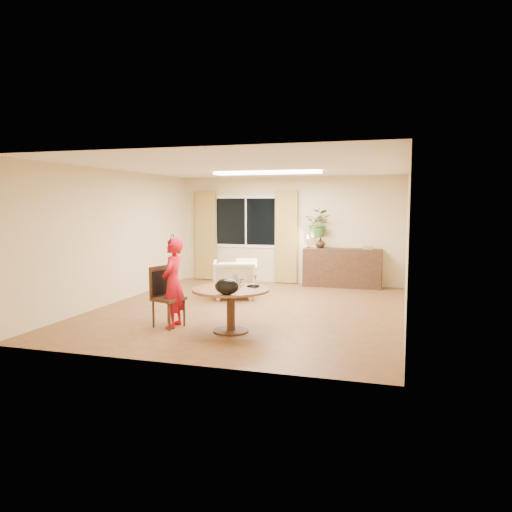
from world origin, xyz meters
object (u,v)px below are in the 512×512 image
(child, at_px, (173,283))
(armchair, at_px, (234,279))
(dining_chair, at_px, (169,297))
(dining_table, at_px, (231,298))
(sideboard, at_px, (342,268))

(child, distance_m, armchair, 2.63)
(dining_chair, bearing_deg, child, 29.61)
(child, bearing_deg, dining_chair, -82.32)
(dining_table, height_order, dining_chair, dining_chair)
(child, bearing_deg, armchair, 172.24)
(armchair, bearing_deg, sideboard, -154.65)
(child, distance_m, sideboard, 5.06)
(dining_chair, relative_size, sideboard, 0.53)
(dining_chair, bearing_deg, dining_table, 15.95)
(dining_table, relative_size, armchair, 1.36)
(armchair, xyz_separation_m, sideboard, (1.99, 2.00, 0.06))
(sideboard, bearing_deg, child, -114.42)
(dining_table, height_order, child, child)
(dining_table, relative_size, dining_chair, 1.22)
(dining_chair, relative_size, child, 0.68)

